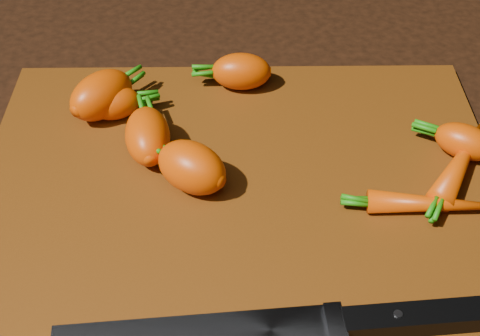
{
  "coord_description": "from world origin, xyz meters",
  "views": [
    {
      "loc": [
        -0.01,
        -0.44,
        0.46
      ],
      "look_at": [
        0.0,
        0.01,
        0.03
      ],
      "focal_mm": 50.0,
      "sensor_mm": 36.0,
      "label": 1
    }
  ],
  "objects": [
    {
      "name": "knife",
      "position": [
        -0.02,
        -0.16,
        0.02
      ],
      "size": [
        0.34,
        0.06,
        0.02
      ],
      "rotation": [
        0.0,
        0.0,
        0.08
      ],
      "color": "gray",
      "rests_on": "cutting_board"
    },
    {
      "name": "carrot_4",
      "position": [
        -0.13,
        0.11,
        0.03
      ],
      "size": [
        0.06,
        0.05,
        0.04
      ],
      "primitive_type": "ellipsoid",
      "rotation": [
        0.0,
        0.0,
        0.31
      ],
      "color": "#DB4705",
      "rests_on": "cutting_board"
    },
    {
      "name": "carrot_6",
      "position": [
        0.21,
        0.02,
        0.03
      ],
      "size": [
        0.09,
        0.12,
        0.03
      ],
      "primitive_type": "ellipsoid",
      "rotation": [
        0.0,
        0.0,
        1.01
      ],
      "color": "#DB4705",
      "rests_on": "cutting_board"
    },
    {
      "name": "carrot_2",
      "position": [
        -0.09,
        0.05,
        0.03
      ],
      "size": [
        0.05,
        0.08,
        0.04
      ],
      "primitive_type": "ellipsoid",
      "rotation": [
        0.0,
        0.0,
        1.72
      ],
      "color": "#DB4705",
      "rests_on": "cutting_board"
    },
    {
      "name": "carrot_3",
      "position": [
        0.0,
        0.16,
        0.03
      ],
      "size": [
        0.07,
        0.04,
        0.04
      ],
      "primitive_type": "ellipsoid",
      "rotation": [
        0.0,
        0.0,
        3.11
      ],
      "color": "#DB4705",
      "rests_on": "cutting_board"
    },
    {
      "name": "carrot_1",
      "position": [
        -0.04,
        0.01,
        0.04
      ],
      "size": [
        0.09,
        0.08,
        0.05
      ],
      "primitive_type": "ellipsoid",
      "rotation": [
        0.0,
        0.0,
        2.52
      ],
      "color": "#DB4705",
      "rests_on": "cutting_board"
    },
    {
      "name": "carrot_5",
      "position": [
        0.22,
        0.05,
        0.03
      ],
      "size": [
        0.07,
        0.06,
        0.03
      ],
      "primitive_type": "ellipsoid",
      "rotation": [
        0.0,
        0.0,
        2.58
      ],
      "color": "#DB4705",
      "rests_on": "cutting_board"
    },
    {
      "name": "carrot_0",
      "position": [
        -0.14,
        0.12,
        0.04
      ],
      "size": [
        0.08,
        0.09,
        0.05
      ],
      "primitive_type": "ellipsoid",
      "rotation": [
        0.0,
        0.0,
        0.87
      ],
      "color": "#DB4705",
      "rests_on": "cutting_board"
    },
    {
      "name": "carrot_7",
      "position": [
        0.18,
        -0.03,
        0.02
      ],
      "size": [
        0.13,
        0.03,
        0.02
      ],
      "primitive_type": "ellipsoid",
      "rotation": [
        0.0,
        0.0,
        -0.07
      ],
      "color": "#DB4705",
      "rests_on": "cutting_board"
    },
    {
      "name": "ground",
      "position": [
        0.0,
        0.0,
        -0.01
      ],
      "size": [
        2.0,
        2.0,
        0.01
      ],
      "primitive_type": "cube",
      "color": "black"
    },
    {
      "name": "cutting_board",
      "position": [
        0.0,
        0.0,
        0.01
      ],
      "size": [
        0.5,
        0.4,
        0.01
      ],
      "primitive_type": "cube",
      "color": "brown",
      "rests_on": "ground"
    }
  ]
}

